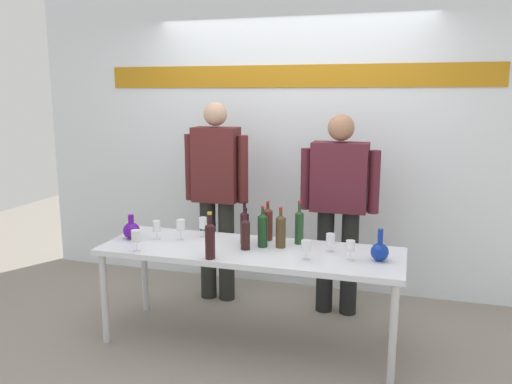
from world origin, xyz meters
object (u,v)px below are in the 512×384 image
at_px(wine_bottle_2, 245,233).
at_px(wine_bottle_5, 268,223).
at_px(wine_glass_left_1, 157,227).
at_px(wine_glass_right_1, 331,239).
at_px(decanter_blue_right, 380,251).
at_px(wine_bottle_6, 263,229).
at_px(wine_bottle_4, 210,239).
at_px(wine_bottle_1, 245,226).
at_px(wine_bottle_3, 281,230).
at_px(wine_glass_left_0, 181,225).
at_px(wine_glass_right_0, 350,246).
at_px(wine_glass_right_2, 306,246).
at_px(display_table, 250,256).
at_px(presenter_right, 339,201).
at_px(wine_glass_left_3, 136,236).
at_px(presenter_left, 216,190).
at_px(wine_bottle_0, 299,226).
at_px(decanter_blue_left, 131,230).
at_px(wine_glass_left_2, 203,223).

xyz_separation_m(wine_bottle_2, wine_bottle_5, (0.09, 0.28, 0.01)).
height_order(wine_glass_left_1, wine_glass_right_1, wine_glass_left_1).
relative_size(decanter_blue_right, wine_bottle_6, 0.72).
bearing_deg(wine_bottle_4, wine_glass_right_1, 27.20).
relative_size(decanter_blue_right, wine_bottle_1, 0.67).
xyz_separation_m(wine_bottle_3, wine_glass_left_0, (-0.77, -0.04, -0.01)).
bearing_deg(wine_glass_right_0, decanter_blue_right, 13.57).
height_order(wine_bottle_2, wine_glass_right_1, wine_bottle_2).
relative_size(wine_glass_right_1, wine_glass_right_2, 0.98).
xyz_separation_m(display_table, presenter_right, (0.53, 0.73, 0.30)).
xyz_separation_m(display_table, wine_glass_left_3, (-0.75, -0.29, 0.17)).
height_order(decanter_blue_right, presenter_left, presenter_left).
height_order(wine_bottle_3, wine_glass_right_0, wine_bottle_3).
bearing_deg(wine_glass_right_0, wine_glass_left_0, 174.72).
height_order(wine_bottle_1, wine_glass_right_2, wine_bottle_1).
bearing_deg(wine_glass_right_2, wine_glass_right_1, 60.11).
bearing_deg(wine_bottle_5, decanter_blue_right, -17.46).
relative_size(wine_bottle_2, wine_glass_left_0, 1.89).
bearing_deg(wine_bottle_0, wine_bottle_3, -130.59).
xyz_separation_m(wine_glass_left_1, wine_glass_right_2, (1.20, -0.17, -0.00)).
bearing_deg(wine_glass_right_2, wine_glass_right_0, 14.40).
distance_m(display_table, wine_bottle_5, 0.33).
bearing_deg(wine_glass_left_0, wine_bottle_2, -9.17).
relative_size(decanter_blue_left, wine_glass_left_0, 1.18).
bearing_deg(wine_bottle_0, wine_glass_left_3, -153.92).
xyz_separation_m(presenter_right, wine_bottle_2, (-0.56, -0.76, -0.12)).
height_order(decanter_blue_right, wine_glass_left_2, decanter_blue_right).
bearing_deg(wine_bottle_1, presenter_right, 45.23).
bearing_deg(wine_glass_left_1, wine_glass_left_3, -88.13).
bearing_deg(wine_glass_left_0, wine_bottle_1, 6.00).
bearing_deg(decanter_blue_left, wine_bottle_4, -20.37).
height_order(wine_bottle_3, wine_glass_left_2, wine_bottle_3).
relative_size(wine_bottle_6, wine_glass_right_1, 2.31).
xyz_separation_m(wine_bottle_2, wine_glass_right_2, (0.46, -0.11, -0.03)).
relative_size(wine_glass_left_3, wine_glass_right_0, 1.14).
distance_m(wine_bottle_2, wine_bottle_6, 0.14).
relative_size(wine_bottle_2, wine_glass_right_0, 2.21).
bearing_deg(presenter_left, display_table, -53.88).
relative_size(wine_bottle_2, wine_bottle_6, 1.00).
relative_size(decanter_blue_right, wine_glass_left_3, 1.41).
height_order(wine_bottle_6, wine_glass_right_2, wine_bottle_6).
xyz_separation_m(wine_bottle_0, wine_glass_right_0, (0.41, -0.28, -0.04)).
relative_size(wine_glass_left_1, wine_glass_right_0, 1.05).
height_order(wine_glass_right_0, wine_glass_right_2, wine_glass_right_0).
distance_m(wine_bottle_0, wine_bottle_3, 0.17).
bearing_deg(wine_glass_left_2, wine_bottle_0, 2.86).
bearing_deg(presenter_left, wine_bottle_5, -38.60).
bearing_deg(display_table, wine_bottle_1, 124.31).
xyz_separation_m(decanter_blue_left, wine_bottle_1, (0.87, 0.13, 0.07)).
distance_m(presenter_left, wine_glass_left_1, 0.75).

